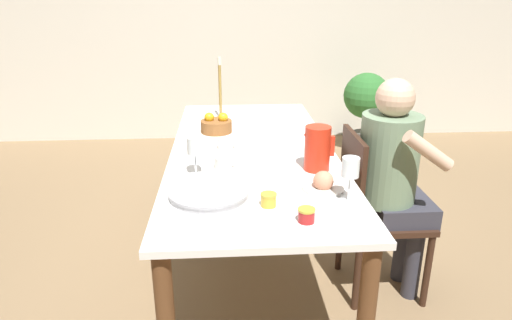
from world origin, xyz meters
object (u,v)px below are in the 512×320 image
wine_glass_juice (350,170)px  bread_plate (323,184)px  potted_plant (366,100)px  fruit_bowl (216,125)px  chair_person_side (372,209)px  red_pitcher (317,148)px  serving_tray (209,193)px  jam_jar_amber (306,214)px  teacup_near_person (223,164)px  jam_jar_red (269,199)px  teacup_across (225,145)px  wine_glass_water (195,147)px  candlestick_tall (220,94)px  person_seated (394,172)px

wine_glass_juice → bread_plate: (-0.08, 0.12, -0.11)m
potted_plant → fruit_bowl: bearing=-130.3°
chair_person_side → red_pitcher: 0.52m
red_pitcher → wine_glass_juice: red_pitcher is taller
serving_tray → jam_jar_amber: bearing=-33.8°
red_pitcher → wine_glass_juice: bearing=-80.1°
red_pitcher → teacup_near_person: red_pitcher is taller
jam_jar_red → chair_person_side: bearing=38.6°
teacup_across → red_pitcher: bearing=-36.6°
wine_glass_water → serving_tray: (0.07, -0.24, -0.12)m
teacup_across → potted_plant: teacup_across is taller
red_pitcher → serving_tray: 0.59m
wine_glass_juice → teacup_near_person: bearing=142.6°
candlestick_tall → teacup_across: bearing=-87.6°
chair_person_side → teacup_near_person: (-0.78, -0.07, 0.30)m
serving_tray → potted_plant: 3.06m
teacup_near_person → jam_jar_red: bearing=-66.3°
fruit_bowl → potted_plant: 2.29m
wine_glass_water → potted_plant: bearing=57.2°
person_seated → teacup_across: bearing=-106.0°
bread_plate → jam_jar_red: bread_plate is taller
potted_plant → jam_jar_amber: bearing=-111.0°
wine_glass_juice → jam_jar_amber: 0.28m
jam_jar_amber → potted_plant: size_ratio=0.08×
person_seated → wine_glass_juice: 0.60m
red_pitcher → teacup_across: (-0.44, 0.33, -0.08)m
teacup_near_person → teacup_across: (0.01, 0.29, 0.00)m
chair_person_side → jam_jar_red: size_ratio=13.66×
wine_glass_water → jam_jar_amber: 0.67m
teacup_across → potted_plant: (1.42, 2.06, -0.25)m
serving_tray → bread_plate: (0.49, 0.04, 0.01)m
chair_person_side → bread_plate: size_ratio=4.98×
person_seated → wine_glass_water: person_seated is taller
jam_jar_amber → fruit_bowl: bearing=106.7°
teacup_across → candlestick_tall: size_ratio=0.35×
chair_person_side → red_pitcher: size_ratio=4.18×
candlestick_tall → potted_plant: 2.07m
wine_glass_water → potted_plant: (1.56, 2.42, -0.36)m
jam_jar_amber → wine_glass_water: bearing=131.8°
person_seated → jam_jar_red: (-0.69, -0.46, 0.09)m
serving_tray → fruit_bowl: 0.93m
chair_person_side → serving_tray: bearing=-66.1°
chair_person_side → candlestick_tall: 1.26m
chair_person_side → jam_jar_red: chair_person_side is taller
serving_tray → fruit_bowl: bearing=88.9°
person_seated → potted_plant: bearing=166.4°
serving_tray → candlestick_tall: candlestick_tall is taller
wine_glass_water → teacup_across: wine_glass_water is taller
wine_glass_water → teacup_near_person: bearing=27.4°
wine_glass_juice → teacup_across: bearing=126.2°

